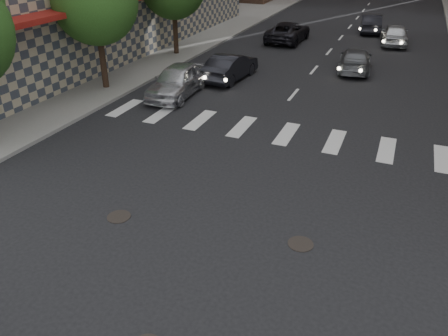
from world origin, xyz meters
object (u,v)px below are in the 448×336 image
object	(u,v)px
silver_sedan	(177,81)
traffic_car_c	(288,32)
traffic_car_d	(395,34)
traffic_car_a	(231,67)
traffic_car_b	(355,60)
traffic_car_e	(371,23)

from	to	relation	value
silver_sedan	traffic_car_c	world-z (taller)	silver_sedan
traffic_car_c	traffic_car_d	xyz separation A→B (m)	(7.59, 2.00, 0.04)
traffic_car_a	traffic_car_d	size ratio (longest dim) A/B	0.98
traffic_car_b	silver_sedan	bearing A→B (deg)	40.67
traffic_car_a	traffic_car_d	xyz separation A→B (m)	(8.04, 12.76, 0.04)
traffic_car_c	traffic_car_a	bearing A→B (deg)	88.99
traffic_car_b	traffic_car_d	world-z (taller)	traffic_car_d
traffic_car_a	traffic_car_b	size ratio (longest dim) A/B	0.98
traffic_car_a	traffic_car_c	xyz separation A→B (m)	(0.44, 10.76, 0.00)
traffic_car_b	traffic_car_d	xyz separation A→B (m)	(1.74, 8.26, 0.12)
traffic_car_b	traffic_car_d	size ratio (longest dim) A/B	1.00
silver_sedan	traffic_car_d	bearing A→B (deg)	56.20
traffic_car_a	traffic_car_d	world-z (taller)	traffic_car_d
traffic_car_b	traffic_car_e	bearing A→B (deg)	-94.11
traffic_car_a	traffic_car_b	bearing A→B (deg)	-139.84
silver_sedan	traffic_car_a	size ratio (longest dim) A/B	1.05
traffic_car_b	traffic_car_c	size ratio (longest dim) A/B	0.86
silver_sedan	traffic_car_a	distance (m)	3.97
traffic_car_e	traffic_car_a	bearing A→B (deg)	64.01
traffic_car_a	traffic_car_b	world-z (taller)	traffic_car_a
traffic_car_d	traffic_car_e	distance (m)	4.52
silver_sedan	traffic_car_b	distance (m)	11.28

